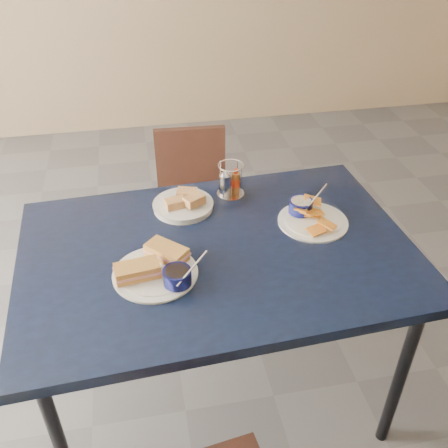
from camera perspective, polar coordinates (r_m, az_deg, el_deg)
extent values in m
plane|color=#4A4B4F|center=(2.38, -5.41, -14.33)|extent=(6.00, 6.00, 0.00)
cube|color=black|center=(1.73, -0.72, -3.29)|extent=(1.38, 0.96, 0.04)
cylinder|color=black|center=(1.79, -18.48, -22.12)|extent=(0.04, 0.04, 0.71)
cylinder|color=black|center=(1.94, 19.42, -16.35)|extent=(0.04, 0.04, 0.71)
cylinder|color=black|center=(2.26, -17.15, -6.70)|extent=(0.04, 0.04, 0.71)
cylinder|color=black|center=(2.38, 11.71, -3.25)|extent=(0.04, 0.04, 0.71)
cube|color=black|center=(2.59, -3.38, 1.53)|extent=(0.38, 0.36, 0.03)
cylinder|color=black|center=(2.58, -6.00, -4.04)|extent=(0.03, 0.03, 0.35)
cylinder|color=black|center=(2.61, 0.36, -3.28)|extent=(0.03, 0.03, 0.35)
cylinder|color=black|center=(2.80, -6.59, -0.52)|extent=(0.03, 0.03, 0.35)
cylinder|color=black|center=(2.83, -0.72, 0.14)|extent=(0.03, 0.03, 0.35)
cube|color=black|center=(2.61, -4.02, 7.12)|extent=(0.36, 0.05, 0.38)
cylinder|color=white|center=(1.63, -7.85, -5.61)|extent=(0.28, 0.28, 0.01)
cylinder|color=white|center=(1.62, -7.87, -5.46)|extent=(0.23, 0.23, 0.00)
cube|color=#C08B45|center=(1.60, -9.87, -5.27)|extent=(0.15, 0.09, 0.04)
cube|color=tan|center=(1.60, -9.86, -5.39)|extent=(0.15, 0.09, 0.01)
cube|color=#C08B45|center=(1.66, -6.56, -3.21)|extent=(0.15, 0.15, 0.04)
cube|color=tan|center=(1.66, -6.55, -3.33)|extent=(0.16, 0.16, 0.01)
cylinder|color=#090C35|center=(1.56, -5.37, -6.00)|extent=(0.09, 0.09, 0.05)
cylinder|color=black|center=(1.55, -5.40, -5.56)|extent=(0.08, 0.08, 0.01)
cylinder|color=silver|center=(1.52, -3.68, -5.09)|extent=(0.11, 0.07, 0.08)
cylinder|color=white|center=(1.87, 10.11, 0.29)|extent=(0.26, 0.26, 0.01)
cylinder|color=white|center=(1.86, 10.13, 0.43)|extent=(0.21, 0.21, 0.00)
cube|color=#FB9D32|center=(1.89, 10.04, 1.04)|extent=(0.07, 0.06, 0.02)
cube|color=#FB9D32|center=(1.80, 10.50, -0.81)|extent=(0.08, 0.06, 0.02)
cube|color=#FB9D32|center=(1.87, 10.28, 1.11)|extent=(0.07, 0.05, 0.02)
cube|color=#FB9D32|center=(1.81, 11.65, -0.22)|extent=(0.08, 0.08, 0.02)
cube|color=#FB9D32|center=(1.86, 9.62, 1.32)|extent=(0.08, 0.08, 0.02)
cube|color=#FB9D32|center=(1.86, 8.86, 1.52)|extent=(0.07, 0.08, 0.03)
cube|color=#FB9D32|center=(1.90, 10.06, 2.38)|extent=(0.08, 0.06, 0.03)
cylinder|color=#090C35|center=(1.89, 8.76, 2.02)|extent=(0.09, 0.09, 0.05)
cylinder|color=beige|center=(1.88, 8.80, 2.43)|extent=(0.08, 0.08, 0.01)
cylinder|color=silver|center=(1.86, 10.38, 2.92)|extent=(0.11, 0.07, 0.08)
cylinder|color=white|center=(1.92, -4.69, 2.04)|extent=(0.23, 0.23, 0.02)
cylinder|color=white|center=(1.91, -4.70, 2.30)|extent=(0.19, 0.19, 0.00)
cube|color=tan|center=(1.89, -5.56, 2.36)|extent=(0.08, 0.06, 0.03)
cube|color=tan|center=(1.93, -4.26, 3.47)|extent=(0.09, 0.07, 0.03)
cube|color=tan|center=(1.88, -3.42, 2.73)|extent=(0.09, 0.08, 0.03)
cylinder|color=silver|center=(2.00, 0.74, 3.51)|extent=(0.11, 0.11, 0.01)
cylinder|color=silver|center=(2.00, 1.52, 5.76)|extent=(0.01, 0.01, 0.13)
cylinder|color=silver|center=(1.99, -0.40, 5.58)|extent=(0.01, 0.01, 0.13)
cylinder|color=silver|center=(1.93, -0.03, 4.59)|extent=(0.01, 0.01, 0.13)
cylinder|color=silver|center=(1.94, 1.94, 4.78)|extent=(0.01, 0.01, 0.13)
torus|color=silver|center=(1.94, 0.77, 6.71)|extent=(0.10, 0.10, 0.00)
cylinder|color=silver|center=(1.97, 0.13, 4.56)|extent=(0.05, 0.05, 0.08)
cone|color=silver|center=(1.95, 0.13, 5.91)|extent=(0.04, 0.04, 0.02)
cylinder|color=brown|center=(1.99, 1.35, 4.76)|extent=(0.03, 0.03, 0.08)
cylinder|color=#A42309|center=(1.99, 1.35, 4.76)|extent=(0.03, 0.03, 0.03)
cylinder|color=#A42309|center=(1.96, 1.37, 6.05)|extent=(0.02, 0.02, 0.02)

